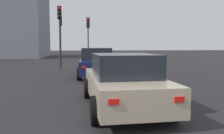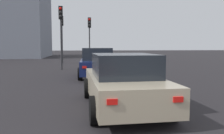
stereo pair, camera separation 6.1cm
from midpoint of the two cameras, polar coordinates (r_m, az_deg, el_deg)
car_navy_lead at (r=13.19m, az=-3.91°, el=0.96°), size 4.48×2.09×1.59m
car_beige_second at (r=6.60m, az=2.38°, el=-3.55°), size 4.48×2.12×1.50m
traffic_light_near_left at (r=17.28m, az=-12.49°, el=9.88°), size 0.32×0.28×4.45m
traffic_light_near_right at (r=23.42m, az=-12.25°, el=8.69°), size 0.33×0.30×4.49m
traffic_light_far_left at (r=21.87m, az=-5.80°, el=8.57°), size 0.32×0.29×4.22m
building_facade_left at (r=38.95m, az=-21.51°, el=14.01°), size 11.76×7.51×15.91m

